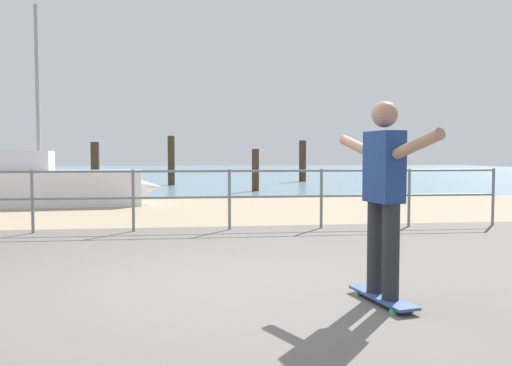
{
  "coord_description": "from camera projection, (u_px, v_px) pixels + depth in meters",
  "views": [
    {
      "loc": [
        -0.14,
        -4.96,
        1.28
      ],
      "look_at": [
        0.73,
        2.0,
        0.9
      ],
      "focal_mm": 35.56,
      "sensor_mm": 36.0,
      "label": 1
    }
  ],
  "objects": [
    {
      "name": "sailboat",
      "position": [
        59.0,
        186.0,
        12.82
      ],
      "size": [
        5.03,
        1.81,
        5.01
      ],
      "color": "silver",
      "rests_on": "ground"
    },
    {
      "name": "groyne_post_4",
      "position": [
        303.0,
        161.0,
        24.85
      ],
      "size": [
        0.35,
        0.35,
        2.03
      ],
      "primitive_type": "cylinder",
      "color": "#422D1E",
      "rests_on": "ground"
    },
    {
      "name": "groyne_post_1",
      "position": [
        95.0,
        164.0,
        21.11
      ],
      "size": [
        0.35,
        0.35,
        1.85
      ],
      "primitive_type": "cylinder",
      "color": "#422D1E",
      "rests_on": "ground"
    },
    {
      "name": "skateboard",
      "position": [
        382.0,
        297.0,
        4.32
      ],
      "size": [
        0.35,
        0.82,
        0.08
      ],
      "color": "#334C8C",
      "rests_on": "ground"
    },
    {
      "name": "sea_surface",
      "position": [
        195.0,
        172.0,
        39.68
      ],
      "size": [
        72.0,
        50.0,
        0.04
      ],
      "primitive_type": "cube",
      "color": "slate",
      "rests_on": "ground"
    },
    {
      "name": "railing_fence",
      "position": [
        133.0,
        191.0,
        8.4
      ],
      "size": [
        12.85,
        0.05,
        1.05
      ],
      "color": "slate",
      "rests_on": "ground"
    },
    {
      "name": "beach_strip",
      "position": [
        199.0,
        210.0,
        11.94
      ],
      "size": [
        24.0,
        6.0,
        0.04
      ],
      "primitive_type": "cube",
      "color": "tan",
      "rests_on": "ground"
    },
    {
      "name": "ground_plane",
      "position": [
        212.0,
        317.0,
        4.01
      ],
      "size": [
        24.0,
        10.0,
        0.04
      ],
      "primitive_type": "cube",
      "color": "#605B56",
      "rests_on": "ground"
    },
    {
      "name": "groyne_post_2",
      "position": [
        171.0,
        161.0,
        21.65
      ],
      "size": [
        0.3,
        0.3,
        2.13
      ],
      "primitive_type": "cylinder",
      "color": "#422D1E",
      "rests_on": "ground"
    },
    {
      "name": "skateboarder",
      "position": [
        384.0,
        187.0,
        4.27
      ],
      "size": [
        0.37,
        1.44,
        1.65
      ],
      "color": "#26262B",
      "rests_on": "skateboard"
    },
    {
      "name": "groyne_post_3",
      "position": [
        255.0,
        170.0,
        18.07
      ],
      "size": [
        0.26,
        0.26,
        1.53
      ],
      "primitive_type": "cylinder",
      "color": "#422D1E",
      "rests_on": "ground"
    }
  ]
}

